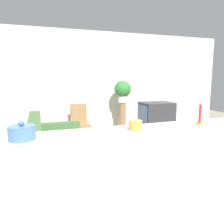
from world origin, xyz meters
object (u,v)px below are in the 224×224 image
object	(u,v)px
decorative_bowl	(22,133)
couch	(58,153)
wooden_chair	(80,121)
television	(156,113)
potted_plant	(123,90)

from	to	relation	value
decorative_bowl	couch	bearing A→B (deg)	78.25
decorative_bowl	wooden_chair	bearing A→B (deg)	72.98
couch	decorative_bowl	bearing A→B (deg)	-101.75
television	decorative_bowl	bearing A→B (deg)	-136.27
potted_plant	television	bearing A→B (deg)	-66.68
couch	television	xyz separation A→B (m)	(2.19, 0.60, 0.47)
potted_plant	decorative_bowl	distance (m)	4.06
wooden_chair	decorative_bowl	bearing A→B (deg)	-107.02
potted_plant	couch	bearing A→B (deg)	-138.50
couch	potted_plant	world-z (taller)	potted_plant
couch	television	bearing A→B (deg)	15.27
decorative_bowl	potted_plant	bearing A→B (deg)	57.84
wooden_chair	potted_plant	xyz separation A→B (m)	(1.11, 0.02, 0.73)
television	potted_plant	size ratio (longest dim) A/B	1.24
couch	wooden_chair	bearing A→B (deg)	67.01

